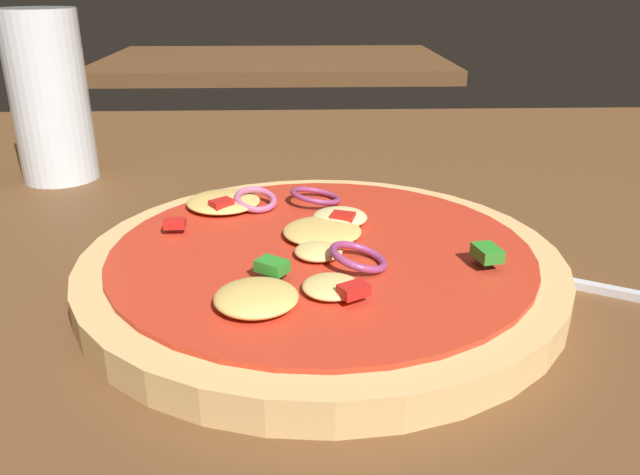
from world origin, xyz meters
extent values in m
cube|color=brown|center=(0.00, 0.00, 0.01)|extent=(1.24, 0.97, 0.03)
cylinder|color=tan|center=(-0.04, -0.04, 0.04)|extent=(0.29, 0.29, 0.02)
cylinder|color=red|center=(-0.04, -0.04, 0.05)|extent=(0.25, 0.25, 0.00)
ellipsoid|color=#E5BC60|center=(-0.04, -0.02, 0.05)|extent=(0.05, 0.05, 0.01)
ellipsoid|color=#F4DB8E|center=(-0.03, 0.00, 0.06)|extent=(0.04, 0.04, 0.01)
ellipsoid|color=#E5BC60|center=(-0.11, 0.04, 0.05)|extent=(0.05, 0.05, 0.01)
ellipsoid|color=#EFCC72|center=(-0.05, -0.05, 0.05)|extent=(0.03, 0.03, 0.01)
ellipsoid|color=#E5BC60|center=(-0.08, -0.11, 0.06)|extent=(0.04, 0.04, 0.01)
ellipsoid|color=#EFCC72|center=(-0.04, -0.10, 0.05)|extent=(0.03, 0.03, 0.01)
torus|color=#B25984|center=(-0.09, 0.03, 0.06)|extent=(0.04, 0.04, 0.01)
torus|color=#93386B|center=(-0.02, -0.07, 0.06)|extent=(0.04, 0.04, 0.01)
torus|color=#93386B|center=(-0.05, 0.04, 0.06)|extent=(0.05, 0.05, 0.01)
cube|color=red|center=(-0.14, -0.01, 0.06)|extent=(0.01, 0.01, 0.01)
cube|color=red|center=(-0.11, 0.02, 0.06)|extent=(0.02, 0.02, 0.01)
cube|color=red|center=(-0.03, -0.01, 0.06)|extent=(0.02, 0.01, 0.01)
cube|color=#2D8C28|center=(-0.07, -0.08, 0.06)|extent=(0.02, 0.02, 0.01)
cube|color=red|center=(-0.03, -0.11, 0.06)|extent=(0.02, 0.02, 0.01)
cube|color=#2D8C28|center=(0.05, -0.07, 0.06)|extent=(0.02, 0.02, 0.01)
cube|color=silver|center=(0.09, -0.05, 0.03)|extent=(0.03, 0.03, 0.01)
cube|color=silver|center=(0.07, -0.03, 0.03)|extent=(0.04, 0.02, 0.00)
cube|color=silver|center=(0.07, -0.03, 0.03)|extent=(0.04, 0.02, 0.00)
cube|color=silver|center=(0.07, -0.04, 0.03)|extent=(0.04, 0.02, 0.00)
cube|color=silver|center=(0.07, -0.04, 0.03)|extent=(0.04, 0.02, 0.00)
cylinder|color=silver|center=(-0.27, 0.18, 0.10)|extent=(0.07, 0.07, 0.15)
cylinder|color=#C67214|center=(-0.27, 0.18, 0.07)|extent=(0.06, 0.06, 0.09)
cube|color=brown|center=(-0.11, 1.08, 0.01)|extent=(0.76, 0.48, 0.03)
camera|label=1|loc=(-0.06, -0.38, 0.20)|focal=35.20mm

